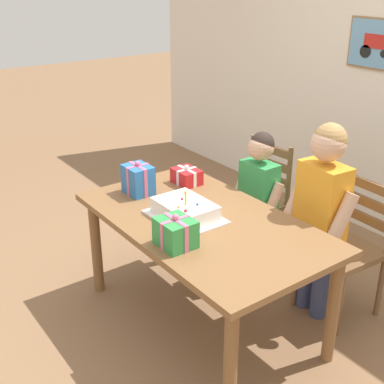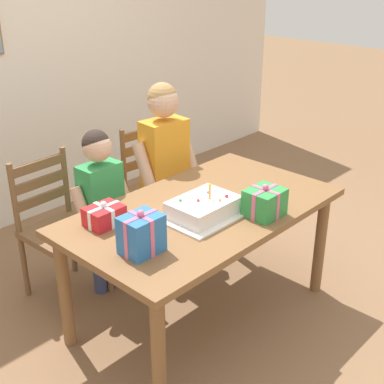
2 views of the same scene
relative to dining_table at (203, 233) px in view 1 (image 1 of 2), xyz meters
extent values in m
plane|color=#846042|center=(0.00, 0.00, -0.65)|extent=(20.00, 20.00, 0.00)
cube|color=olive|center=(-0.31, 1.93, 0.91)|extent=(0.51, 0.02, 0.39)
cube|color=#669EC6|center=(-0.31, 1.92, 0.91)|extent=(0.48, 0.01, 0.36)
cube|color=red|center=(-0.31, 1.91, 0.93)|extent=(0.22, 0.01, 0.11)
cylinder|color=black|center=(-0.39, 1.91, 0.85)|extent=(0.10, 0.01, 0.10)
cylinder|color=black|center=(-0.22, 1.91, 0.85)|extent=(0.06, 0.01, 0.06)
cube|color=brown|center=(0.00, 0.00, 0.07)|extent=(1.58, 0.91, 0.04)
cylinder|color=brown|center=(-0.71, -0.37, -0.30)|extent=(0.07, 0.07, 0.70)
cylinder|color=brown|center=(0.71, -0.37, -0.30)|extent=(0.07, 0.07, 0.70)
cylinder|color=brown|center=(-0.71, 0.37, -0.30)|extent=(0.07, 0.07, 0.70)
cylinder|color=brown|center=(0.71, 0.37, -0.30)|extent=(0.07, 0.07, 0.70)
cube|color=white|center=(-0.08, -0.08, 0.10)|extent=(0.44, 0.34, 0.01)
cube|color=white|center=(-0.08, -0.08, 0.15)|extent=(0.36, 0.26, 0.09)
cylinder|color=orange|center=(-0.05, -0.09, 0.23)|extent=(0.01, 0.01, 0.07)
sphere|color=yellow|center=(-0.05, -0.09, 0.27)|extent=(0.02, 0.02, 0.02)
sphere|color=red|center=(0.03, -0.15, 0.20)|extent=(0.02, 0.02, 0.02)
sphere|color=orange|center=(-0.03, -0.15, 0.20)|extent=(0.01, 0.01, 0.01)
sphere|color=red|center=(-0.11, -0.07, 0.20)|extent=(0.02, 0.02, 0.02)
sphere|color=blue|center=(0.00, -0.04, 0.20)|extent=(0.02, 0.02, 0.02)
sphere|color=green|center=(-0.18, 0.00, 0.20)|extent=(0.02, 0.02, 0.02)
cube|color=#2D8E42|center=(0.16, -0.31, 0.17)|extent=(0.20, 0.17, 0.15)
cube|color=#DB668E|center=(0.16, -0.31, 0.17)|extent=(0.20, 0.02, 0.16)
cube|color=#DB668E|center=(0.16, -0.31, 0.17)|extent=(0.02, 0.18, 0.16)
sphere|color=#DB668E|center=(0.16, -0.31, 0.26)|extent=(0.04, 0.04, 0.04)
cube|color=red|center=(-0.50, 0.24, 0.14)|extent=(0.19, 0.15, 0.10)
cube|color=white|center=(-0.50, 0.24, 0.14)|extent=(0.20, 0.02, 0.11)
cube|color=white|center=(-0.50, 0.24, 0.14)|extent=(0.02, 0.15, 0.11)
sphere|color=white|center=(-0.50, 0.24, 0.21)|extent=(0.04, 0.04, 0.04)
cube|color=#286BB7|center=(-0.55, -0.11, 0.19)|extent=(0.19, 0.15, 0.19)
cube|color=#DB668E|center=(-0.55, -0.11, 0.19)|extent=(0.20, 0.02, 0.20)
cube|color=#DB668E|center=(-0.55, -0.11, 0.19)|extent=(0.02, 0.16, 0.20)
sphere|color=#DB668E|center=(-0.55, -0.11, 0.30)|extent=(0.04, 0.04, 0.04)
cube|color=brown|center=(-0.43, 0.79, -0.20)|extent=(0.44, 0.44, 0.04)
cylinder|color=brown|center=(-0.23, 0.60, -0.43)|extent=(0.04, 0.04, 0.43)
cylinder|color=brown|center=(-0.61, 0.59, -0.43)|extent=(0.04, 0.04, 0.43)
cylinder|color=brown|center=(-0.24, 0.98, -0.43)|extent=(0.04, 0.04, 0.43)
cylinder|color=brown|center=(-0.62, 0.97, -0.43)|extent=(0.04, 0.04, 0.43)
cylinder|color=brown|center=(-0.24, 0.98, 0.05)|extent=(0.04, 0.04, 0.45)
cylinder|color=brown|center=(-0.62, 0.97, 0.05)|extent=(0.04, 0.04, 0.45)
cube|color=brown|center=(-0.43, 0.97, -0.02)|extent=(0.36, 0.04, 0.06)
cube|color=brown|center=(-0.43, 0.97, 0.09)|extent=(0.36, 0.04, 0.06)
cube|color=brown|center=(-0.43, 0.97, 0.21)|extent=(0.36, 0.04, 0.06)
cube|color=brown|center=(0.43, 0.79, -0.20)|extent=(0.44, 0.44, 0.04)
cylinder|color=brown|center=(0.60, 0.58, -0.43)|extent=(0.04, 0.04, 0.43)
cylinder|color=brown|center=(0.22, 0.61, -0.43)|extent=(0.04, 0.04, 0.43)
cylinder|color=brown|center=(0.63, 0.96, -0.43)|extent=(0.04, 0.04, 0.43)
cylinder|color=brown|center=(0.25, 0.99, -0.43)|extent=(0.04, 0.04, 0.43)
cylinder|color=brown|center=(0.25, 0.99, 0.05)|extent=(0.04, 0.04, 0.45)
cube|color=brown|center=(0.44, 0.97, -0.02)|extent=(0.36, 0.05, 0.06)
cube|color=brown|center=(0.44, 0.97, 0.09)|extent=(0.36, 0.05, 0.06)
cube|color=brown|center=(0.44, 0.97, 0.21)|extent=(0.36, 0.05, 0.06)
cylinder|color=#38426B|center=(0.40, 0.65, -0.40)|extent=(0.10, 0.10, 0.48)
cylinder|color=#38426B|center=(0.27, 0.66, -0.40)|extent=(0.10, 0.10, 0.48)
cube|color=orange|center=(0.34, 0.65, 0.12)|extent=(0.32, 0.21, 0.55)
cylinder|color=tan|center=(0.52, 0.60, 0.10)|extent=(0.10, 0.24, 0.37)
cylinder|color=tan|center=(0.14, 0.63, 0.10)|extent=(0.10, 0.24, 0.37)
sphere|color=tan|center=(0.34, 0.65, 0.52)|extent=(0.21, 0.21, 0.21)
sphere|color=#A87F4C|center=(0.34, 0.66, 0.54)|extent=(0.20, 0.20, 0.20)
cylinder|color=#38426B|center=(-0.16, 0.65, -0.44)|extent=(0.09, 0.09, 0.41)
cylinder|color=#38426B|center=(-0.27, 0.65, -0.44)|extent=(0.09, 0.09, 0.41)
cube|color=#2D934C|center=(-0.21, 0.65, 0.00)|extent=(0.26, 0.16, 0.47)
cylinder|color=tan|center=(-0.05, 0.62, -0.01)|extent=(0.07, 0.20, 0.31)
cylinder|color=tan|center=(-0.38, 0.62, -0.01)|extent=(0.07, 0.20, 0.31)
sphere|color=tan|center=(-0.21, 0.65, 0.35)|extent=(0.18, 0.18, 0.18)
sphere|color=#2D231E|center=(-0.22, 0.66, 0.37)|extent=(0.17, 0.17, 0.17)
camera|label=1|loc=(2.12, -1.63, 1.43)|focal=47.38mm
camera|label=2|loc=(-1.99, -1.79, 1.41)|focal=49.62mm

